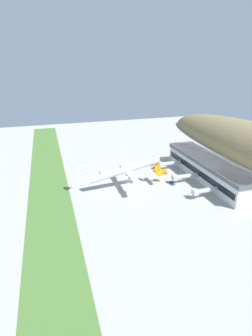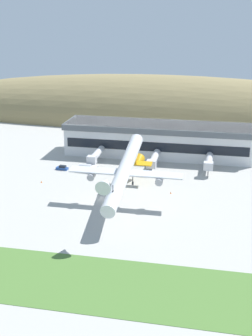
% 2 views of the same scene
% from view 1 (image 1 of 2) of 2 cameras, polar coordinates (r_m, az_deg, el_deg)
% --- Properties ---
extents(ground_plane, '(358.18, 358.18, 0.00)m').
position_cam_1_polar(ground_plane, '(163.30, 0.39, -2.94)').
color(ground_plane, '#ADAAA3').
extents(grass_strip_foreground, '(322.36, 22.42, 0.08)m').
position_cam_1_polar(grass_strip_foreground, '(157.23, -16.40, -4.93)').
color(grass_strip_foreground, '#4C7533').
rests_on(grass_strip_foreground, ground_plane).
extents(terminal_building, '(76.61, 18.37, 13.26)m').
position_cam_1_polar(terminal_building, '(172.65, 17.61, 0.12)').
color(terminal_building, silver).
rests_on(terminal_building, ground_plane).
extents(jetway_0, '(3.38, 16.36, 5.43)m').
position_cam_1_polar(jetway_0, '(182.80, 9.13, 0.94)').
color(jetway_0, silver).
rests_on(jetway_0, ground_plane).
extents(jetway_1, '(3.38, 16.80, 5.43)m').
position_cam_1_polar(jetway_1, '(164.22, 12.45, -1.81)').
color(jetway_1, silver).
rests_on(jetway_1, ground_plane).
extents(jetway_2, '(3.38, 14.99, 5.43)m').
position_cam_1_polar(jetway_2, '(149.06, 16.52, -4.79)').
color(jetway_2, silver).
rests_on(jetway_2, ground_plane).
extents(cargo_airplane, '(35.23, 52.46, 14.30)m').
position_cam_1_polar(cargo_airplane, '(151.31, 0.10, -0.41)').
color(cargo_airplane, silver).
extents(service_car_0, '(4.42, 1.84, 1.57)m').
position_cam_1_polar(service_car_0, '(161.97, 9.98, -3.26)').
color(service_car_0, '#264C99').
rests_on(service_car_0, ground_plane).
extents(service_car_1, '(4.69, 2.21, 1.65)m').
position_cam_1_polar(service_car_1, '(190.24, 5.49, 0.91)').
color(service_car_1, '#264C99').
rests_on(service_car_1, ground_plane).
extents(fuel_truck, '(7.18, 2.72, 3.04)m').
position_cam_1_polar(fuel_truck, '(180.87, 6.53, -0.02)').
color(fuel_truck, silver).
rests_on(fuel_truck, ground_plane).
extents(traffic_cone_0, '(0.52, 0.52, 0.58)m').
position_cam_1_polar(traffic_cone_0, '(187.90, 1.02, 0.60)').
color(traffic_cone_0, orange).
rests_on(traffic_cone_0, ground_plane).
extents(traffic_cone_1, '(0.52, 0.52, 0.58)m').
position_cam_1_polar(traffic_cone_1, '(148.82, 6.10, -5.58)').
color(traffic_cone_1, orange).
rests_on(traffic_cone_1, ground_plane).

